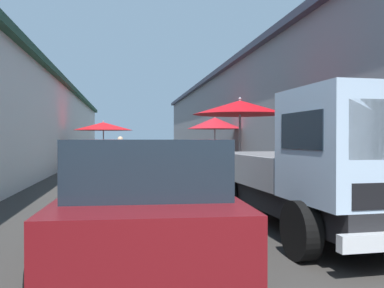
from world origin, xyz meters
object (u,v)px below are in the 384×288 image
at_px(fruit_stall_near_right, 241,123).
at_px(delivery_truck, 336,169).
at_px(parked_scooter, 103,178).
at_px(fruit_stall_mid_lane, 103,131).
at_px(vendor_by_crates, 120,154).
at_px(fruit_stall_near_left, 215,129).
at_px(hatchback_car, 146,201).

relative_size(fruit_stall_near_right, delivery_truck, 0.49).
bearing_deg(parked_scooter, fruit_stall_mid_lane, 2.76).
relative_size(fruit_stall_mid_lane, vendor_by_crates, 1.82).
height_order(fruit_stall_mid_lane, delivery_truck, fruit_stall_mid_lane).
distance_m(vendor_by_crates, parked_scooter, 4.67).
bearing_deg(fruit_stall_near_right, fruit_stall_near_left, -7.67).
height_order(fruit_stall_near_left, parked_scooter, fruit_stall_near_left).
relative_size(fruit_stall_near_right, hatchback_car, 0.62).
distance_m(hatchback_car, vendor_by_crates, 10.82).
distance_m(fruit_stall_mid_lane, vendor_by_crates, 4.89).
relative_size(fruit_stall_mid_lane, parked_scooter, 1.69).
xyz_separation_m(fruit_stall_near_right, parked_scooter, (1.18, 3.38, -1.39)).
bearing_deg(parked_scooter, fruit_stall_near_right, -109.24).
distance_m(fruit_stall_near_left, fruit_stall_near_right, 7.79).
height_order(delivery_truck, vendor_by_crates, delivery_truck).
relative_size(hatchback_car, delivery_truck, 0.79).
relative_size(vendor_by_crates, parked_scooter, 0.93).
relative_size(fruit_stall_mid_lane, hatchback_car, 0.71).
bearing_deg(hatchback_car, fruit_stall_near_left, -15.82).
height_order(fruit_stall_near_right, delivery_truck, fruit_stall_near_right).
xyz_separation_m(hatchback_car, delivery_truck, (0.56, -2.66, 0.30)).
bearing_deg(hatchback_car, vendor_by_crates, 2.14).
bearing_deg(vendor_by_crates, fruit_stall_near_left, -64.51).
bearing_deg(parked_scooter, vendor_by_crates, -4.98).
distance_m(fruit_stall_near_right, vendor_by_crates, 6.60).
xyz_separation_m(fruit_stall_near_right, vendor_by_crates, (5.81, 2.97, -0.96)).
distance_m(fruit_stall_near_right, delivery_truck, 4.52).
bearing_deg(fruit_stall_mid_lane, vendor_by_crates, -169.74).
relative_size(fruit_stall_near_left, parked_scooter, 1.48).
xyz_separation_m(fruit_stall_near_left, fruit_stall_mid_lane, (2.81, 4.87, -0.02)).
bearing_deg(hatchback_car, delivery_truck, -78.20).
relative_size(fruit_stall_near_left, vendor_by_crates, 1.59).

